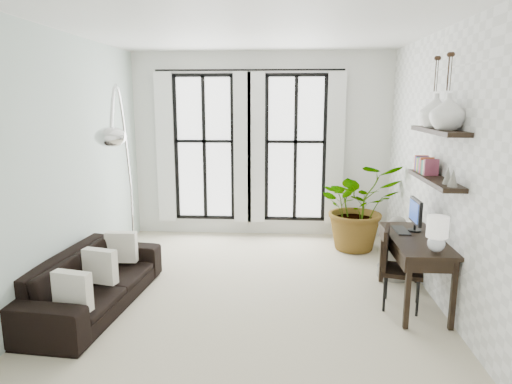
# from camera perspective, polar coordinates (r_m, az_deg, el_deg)

# --- Properties ---
(floor) EXTENTS (5.00, 5.00, 0.00)m
(floor) POSITION_cam_1_polar(r_m,az_deg,el_deg) (6.00, -0.67, -12.01)
(floor) COLOR beige
(floor) RESTS_ON ground
(ceiling) EXTENTS (5.00, 5.00, 0.00)m
(ceiling) POSITION_cam_1_polar(r_m,az_deg,el_deg) (5.56, -0.75, 19.86)
(ceiling) COLOR white
(ceiling) RESTS_ON wall_back
(wall_left) EXTENTS (0.00, 5.00, 5.00)m
(wall_left) POSITION_cam_1_polar(r_m,az_deg,el_deg) (6.15, -22.14, 3.25)
(wall_left) COLOR #B2C7BC
(wall_left) RESTS_ON floor
(wall_right) EXTENTS (0.00, 5.00, 5.00)m
(wall_right) POSITION_cam_1_polar(r_m,az_deg,el_deg) (5.84, 21.93, 2.87)
(wall_right) COLOR white
(wall_right) RESTS_ON floor
(wall_back) EXTENTS (4.50, 0.00, 4.50)m
(wall_back) POSITION_cam_1_polar(r_m,az_deg,el_deg) (8.03, 0.65, 5.82)
(wall_back) COLOR white
(wall_back) RESTS_ON floor
(windows) EXTENTS (3.26, 0.13, 2.65)m
(windows) POSITION_cam_1_polar(r_m,az_deg,el_deg) (7.98, -0.82, 5.49)
(windows) COLOR white
(windows) RESTS_ON wall_back
(wall_shelves) EXTENTS (0.25, 1.30, 0.60)m
(wall_shelves) POSITION_cam_1_polar(r_m,az_deg,el_deg) (5.53, 21.48, 3.81)
(wall_shelves) COLOR black
(wall_shelves) RESTS_ON wall_right
(sofa) EXTENTS (1.06, 2.27, 0.64)m
(sofa) POSITION_cam_1_polar(r_m,az_deg,el_deg) (5.74, -19.73, -10.37)
(sofa) COLOR black
(sofa) RESTS_ON floor
(throw_pillows) EXTENTS (0.40, 1.52, 0.40)m
(throw_pillows) POSITION_cam_1_polar(r_m,az_deg,el_deg) (5.64, -18.90, -8.75)
(throw_pillows) COLOR beige
(throw_pillows) RESTS_ON sofa
(plant) EXTENTS (1.47, 1.33, 1.43)m
(plant) POSITION_cam_1_polar(r_m,az_deg,el_deg) (7.50, 12.66, -1.71)
(plant) COLOR #2D7228
(plant) RESTS_ON floor
(desk) EXTENTS (0.59, 1.38, 1.21)m
(desk) POSITION_cam_1_polar(r_m,az_deg,el_deg) (5.60, 19.39, -6.16)
(desk) COLOR black
(desk) RESTS_ON floor
(desk_chair) EXTENTS (0.55, 0.55, 0.95)m
(desk_chair) POSITION_cam_1_polar(r_m,az_deg,el_deg) (5.58, 17.02, -8.41)
(desk_chair) COLOR black
(desk_chair) RESTS_ON floor
(arc_lamp) EXTENTS (0.77, 2.05, 2.58)m
(arc_lamp) POSITION_cam_1_polar(r_m,az_deg,el_deg) (6.14, -16.65, 7.35)
(arc_lamp) COLOR silver
(arc_lamp) RESTS_ON floor
(buddha) EXTENTS (0.48, 0.48, 0.86)m
(buddha) POSITION_cam_1_polar(r_m,az_deg,el_deg) (6.54, 17.10, -7.12)
(buddha) COLOR gray
(buddha) RESTS_ON floor
(vase_a) EXTENTS (0.37, 0.37, 0.38)m
(vase_a) POSITION_cam_1_polar(r_m,az_deg,el_deg) (5.22, 22.88, 9.24)
(vase_a) COLOR white
(vase_a) RESTS_ON shelf_upper
(vase_b) EXTENTS (0.37, 0.37, 0.38)m
(vase_b) POSITION_cam_1_polar(r_m,az_deg,el_deg) (5.60, 21.54, 9.43)
(vase_b) COLOR white
(vase_b) RESTS_ON shelf_upper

